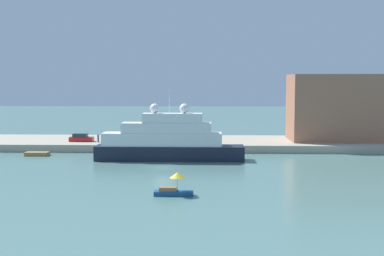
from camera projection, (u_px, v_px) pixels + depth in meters
The scene contains 9 objects.
ground at pixel (163, 168), 75.92m from camera, with size 400.00×400.00×0.00m, color slate.
quay_dock at pixel (174, 143), 100.94m from camera, with size 110.00×18.40×1.41m, color #ADA38E.
large_yacht at pixel (167, 141), 83.27m from camera, with size 24.52×4.28×11.70m.
small_motorboat at pixel (174, 186), 57.12m from camera, with size 4.44×1.82×2.69m.
work_barge at pixel (37, 154), 88.66m from camera, with size 4.03×1.99×0.65m, color olive.
harbor_building at pixel (339, 108), 99.43m from camera, with size 19.30×10.92×13.01m, color #9E664C.
parked_car at pixel (81, 138), 97.92m from camera, with size 4.60×1.78×1.55m.
person_figure at pixel (98, 138), 96.59m from camera, with size 0.36×0.36×1.67m.
mooring_bollard at pixel (181, 143), 92.72m from camera, with size 0.53×0.53×0.62m, color black.
Camera 1 is at (6.87, -74.89, 12.76)m, focal length 47.17 mm.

